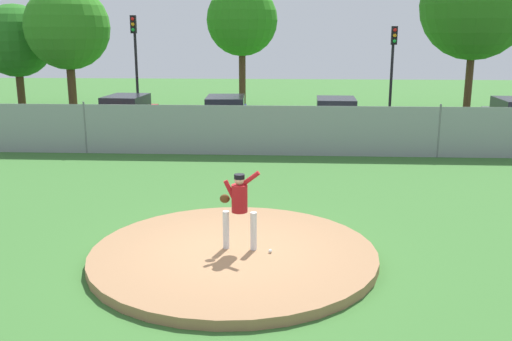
{
  "coord_description": "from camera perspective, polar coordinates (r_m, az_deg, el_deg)",
  "views": [
    {
      "loc": [
        1.06,
        -10.65,
        4.45
      ],
      "look_at": [
        0.27,
        3.3,
        1.04
      ],
      "focal_mm": 39.64,
      "sensor_mm": 36.0,
      "label": 1
    }
  ],
  "objects": [
    {
      "name": "baseball",
      "position": [
        11.36,
        1.45,
        -8.12
      ],
      "size": [
        0.07,
        0.07,
        0.07
      ],
      "primitive_type": "sphere",
      "color": "white",
      "rests_on": "pitchers_mound"
    },
    {
      "name": "chainlink_fence",
      "position": [
        20.97,
        0.31,
        4.05
      ],
      "size": [
        32.9,
        0.07,
        1.96
      ],
      "color": "gray",
      "rests_on": "ground_plane"
    },
    {
      "name": "tree_bushy_near",
      "position": [
        34.06,
        21.28,
        15.29
      ],
      "size": [
        5.93,
        5.93,
        8.89
      ],
      "color": "#4C331E",
      "rests_on": "ground_plane"
    },
    {
      "name": "ground_plane",
      "position": [
        17.26,
        -0.38,
        -1.23
      ],
      "size": [
        80.0,
        80.0,
        0.0
      ],
      "primitive_type": "plane",
      "color": "#386B2D"
    },
    {
      "name": "tree_broad_right",
      "position": [
        34.21,
        -18.5,
        13.51
      ],
      "size": [
        4.69,
        4.69,
        7.1
      ],
      "color": "#4C331E",
      "rests_on": "ground_plane"
    },
    {
      "name": "pitcher_youth",
      "position": [
        11.26,
        -1.73,
        -3.33
      ],
      "size": [
        0.81,
        0.32,
        1.64
      ],
      "color": "silver",
      "rests_on": "pitchers_mound"
    },
    {
      "name": "tree_broad_left",
      "position": [
        37.11,
        -23.06,
        11.93
      ],
      "size": [
        4.25,
        4.25,
        6.13
      ],
      "color": "#4C331E",
      "rests_on": "ground_plane"
    },
    {
      "name": "traffic_light_far",
      "position": [
        29.75,
        13.64,
        11.06
      ],
      "size": [
        0.28,
        0.46,
        4.78
      ],
      "color": "black",
      "rests_on": "ground_plane"
    },
    {
      "name": "traffic_cone_orange",
      "position": [
        27.71,
        11.53,
        4.74
      ],
      "size": [
        0.4,
        0.4,
        0.55
      ],
      "color": "orange",
      "rests_on": "asphalt_strip"
    },
    {
      "name": "tree_tall_centre",
      "position": [
        34.22,
        -1.43,
        14.9
      ],
      "size": [
        4.17,
        4.17,
        7.27
      ],
      "color": "#4C331E",
      "rests_on": "ground_plane"
    },
    {
      "name": "parked_car_silver",
      "position": [
        25.67,
        8.03,
        5.34
      ],
      "size": [
        2.02,
        4.13,
        1.63
      ],
      "color": "#B7BABF",
      "rests_on": "ground_plane"
    },
    {
      "name": "asphalt_strip",
      "position": [
        25.56,
        0.82,
        3.69
      ],
      "size": [
        44.0,
        7.0,
        0.01
      ],
      "primitive_type": "cube",
      "color": "#2B2B2D",
      "rests_on": "ground_plane"
    },
    {
      "name": "parked_car_red",
      "position": [
        26.53,
        -12.93,
        5.48
      ],
      "size": [
        2.04,
        4.36,
        1.7
      ],
      "color": "#A81919",
      "rests_on": "ground_plane"
    },
    {
      "name": "pitchers_mound",
      "position": [
        11.55,
        -2.27,
        -8.45
      ],
      "size": [
        5.78,
        5.78,
        0.19
      ],
      "primitive_type": "cylinder",
      "color": "#99704C",
      "rests_on": "ground_plane"
    },
    {
      "name": "traffic_light_near",
      "position": [
        30.53,
        -12.1,
        11.84
      ],
      "size": [
        0.28,
        0.46,
        5.33
      ],
      "color": "black",
      "rests_on": "ground_plane"
    },
    {
      "name": "parked_car_navy",
      "position": [
        25.79,
        -3.09,
        5.56
      ],
      "size": [
        2.05,
        4.44,
        1.67
      ],
      "color": "#161E4C",
      "rests_on": "ground_plane"
    }
  ]
}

